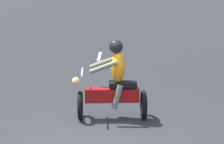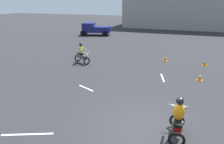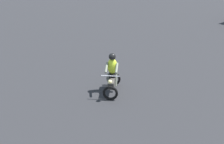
% 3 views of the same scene
% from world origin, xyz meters
% --- Properties ---
extents(motorcycle_rider_background, '(1.51, 1.22, 1.66)m').
position_xyz_m(motorcycle_rider_background, '(-6.64, 7.56, 0.73)').
color(motorcycle_rider_background, black).
rests_on(motorcycle_rider_background, ground).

